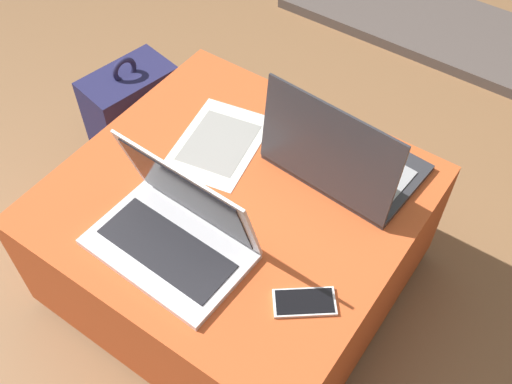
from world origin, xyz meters
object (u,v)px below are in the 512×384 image
Objects in this scene: paper_sheet at (219,143)px; laptop_far at (341,158)px; laptop_near at (175,230)px; cell_phone at (304,302)px; backpack at (134,122)px.

laptop_far is at bearing 5.32° from paper_sheet.
laptop_near is 0.34m from cell_phone.
cell_phone is at bearing 78.99° from backpack.
laptop_far is at bearing -18.83° from cell_phone.
cell_phone is at bearing -43.29° from paper_sheet.
paper_sheet is (-0.32, -0.09, -0.05)m from laptop_far.
laptop_near is at bearing 58.21° from cell_phone.
laptop_far reaches higher than cell_phone.
laptop_near is at bearing -80.99° from paper_sheet.
laptop_far is at bearing 102.49° from backpack.
backpack reaches higher than cell_phone.
cell_phone is at bearing 8.37° from laptop_near.
laptop_near is at bearing 65.31° from backpack.
laptop_near is 0.34m from paper_sheet.
cell_phone is 0.97m from backpack.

